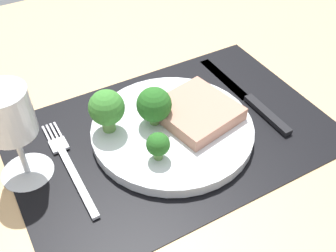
# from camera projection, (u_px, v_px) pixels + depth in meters

# --- Properties ---
(ground_plane) EXTENTS (1.40, 1.10, 0.03)m
(ground_plane) POSITION_uv_depth(u_px,v_px,m) (172.00, 142.00, 0.62)
(ground_plane) COLOR tan
(placemat) EXTENTS (0.47, 0.31, 0.00)m
(placemat) POSITION_uv_depth(u_px,v_px,m) (172.00, 134.00, 0.61)
(placemat) COLOR black
(placemat) RESTS_ON ground_plane
(plate) EXTENTS (0.24, 0.24, 0.02)m
(plate) POSITION_uv_depth(u_px,v_px,m) (172.00, 130.00, 0.60)
(plate) COLOR silver
(plate) RESTS_ON placemat
(steak) EXTENTS (0.12, 0.13, 0.02)m
(steak) POSITION_uv_depth(u_px,v_px,m) (197.00, 111.00, 0.60)
(steak) COLOR tan
(steak) RESTS_ON plate
(broccoli_near_fork) EXTENTS (0.03, 0.03, 0.04)m
(broccoli_near_fork) POSITION_uv_depth(u_px,v_px,m) (158.00, 145.00, 0.53)
(broccoli_near_fork) COLOR #5B8942
(broccoli_near_fork) RESTS_ON plate
(broccoli_back_left) EXTENTS (0.05, 0.05, 0.07)m
(broccoli_back_left) POSITION_uv_depth(u_px,v_px,m) (107.00, 108.00, 0.56)
(broccoli_back_left) COLOR #5B8942
(broccoli_back_left) RESTS_ON plate
(broccoli_front_edge) EXTENTS (0.05, 0.05, 0.06)m
(broccoli_front_edge) POSITION_uv_depth(u_px,v_px,m) (154.00, 105.00, 0.58)
(broccoli_front_edge) COLOR #5B8942
(broccoli_front_edge) RESTS_ON plate
(fork) EXTENTS (0.02, 0.19, 0.01)m
(fork) POSITION_uv_depth(u_px,v_px,m) (69.00, 165.00, 0.56)
(fork) COLOR silver
(fork) RESTS_ON placemat
(knife) EXTENTS (0.02, 0.23, 0.01)m
(knife) POSITION_uv_depth(u_px,v_px,m) (250.00, 99.00, 0.66)
(knife) COLOR black
(knife) RESTS_ON placemat
(wine_glass) EXTENTS (0.07, 0.07, 0.14)m
(wine_glass) POSITION_uv_depth(u_px,v_px,m) (9.00, 120.00, 0.49)
(wine_glass) COLOR silver
(wine_glass) RESTS_ON ground_plane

